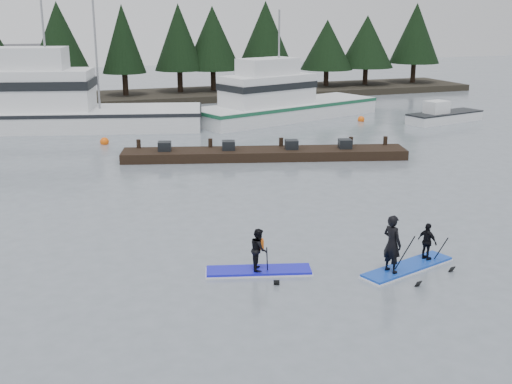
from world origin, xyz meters
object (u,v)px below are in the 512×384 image
object	(u,v)px
floating_dock	(265,154)
paddleboard_solo	(259,258)
paddleboard_duo	(405,250)
fishing_boat_medium	(282,110)
fishing_boat_large	(56,117)

from	to	relation	value
floating_dock	paddleboard_solo	bearing A→B (deg)	-95.19
floating_dock	paddleboard_duo	world-z (taller)	paddleboard_duo
fishing_boat_medium	floating_dock	size ratio (longest dim) A/B	1.01
fishing_boat_large	paddleboard_solo	distance (m)	28.99
fishing_boat_large	floating_dock	size ratio (longest dim) A/B	1.24
fishing_boat_large	fishing_boat_medium	distance (m)	16.36
paddleboard_solo	paddleboard_duo	xyz separation A→B (m)	(4.39, -1.41, 0.19)
fishing_boat_medium	paddleboard_duo	world-z (taller)	fishing_boat_medium
floating_dock	paddleboard_duo	distance (m)	16.50
fishing_boat_medium	floating_dock	xyz separation A→B (m)	(-6.02, -12.23, -0.38)
paddleboard_solo	floating_dock	bearing A→B (deg)	84.72
fishing_boat_large	fishing_boat_medium	world-z (taller)	fishing_boat_large
fishing_boat_medium	paddleboard_duo	xyz separation A→B (m)	(-7.53, -28.65, 0.03)
floating_dock	fishing_boat_medium	bearing A→B (deg)	80.04
fishing_boat_medium	paddleboard_duo	distance (m)	29.63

